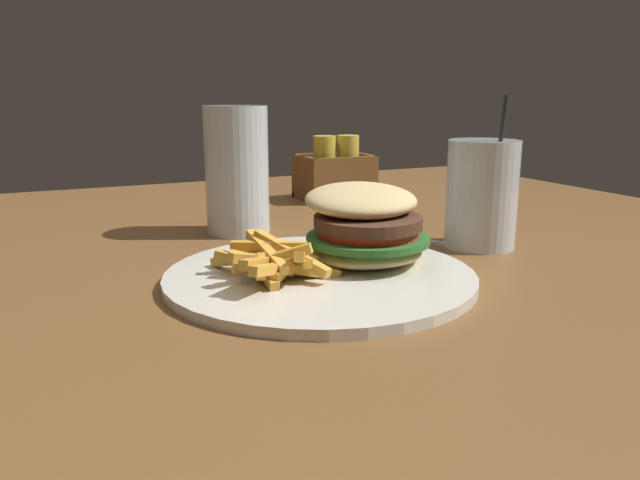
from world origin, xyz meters
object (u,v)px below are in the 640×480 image
object	(u,v)px
spoon	(354,227)
condiment_caddy	(335,175)
beer_glass	(237,175)
juice_glass	(481,199)
meal_plate_near	(339,251)

from	to	relation	value
spoon	condiment_caddy	world-z (taller)	condiment_caddy
beer_glass	spoon	distance (m)	0.16
juice_glass	spoon	distance (m)	0.17
juice_glass	condiment_caddy	world-z (taller)	juice_glass
beer_glass	meal_plate_near	bearing A→B (deg)	-82.78
beer_glass	spoon	world-z (taller)	beer_glass
beer_glass	condiment_caddy	size ratio (longest dim) A/B	1.37
meal_plate_near	condiment_caddy	bearing A→B (deg)	64.15
condiment_caddy	beer_glass	bearing A→B (deg)	-142.26
juice_glass	spoon	world-z (taller)	juice_glass
meal_plate_near	juice_glass	size ratio (longest dim) A/B	1.71
meal_plate_near	spoon	xyz separation A→B (m)	(0.11, 0.17, -0.02)
juice_glass	condiment_caddy	distance (m)	0.37
spoon	juice_glass	bearing A→B (deg)	-174.64
beer_glass	condiment_caddy	xyz separation A→B (m)	(0.23, 0.18, -0.03)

